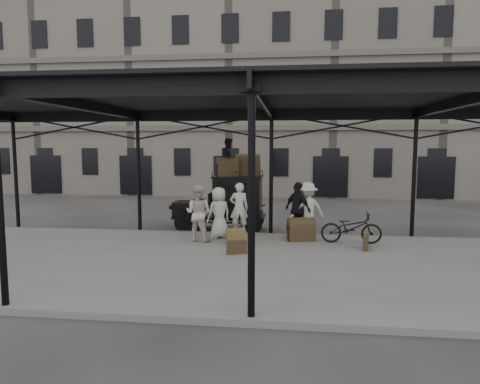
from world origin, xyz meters
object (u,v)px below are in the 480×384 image
object	(u,v)px
porter_left	(239,208)
steamer_trunk_platform	(301,231)
porter_official	(298,210)
taxi	(230,200)
bicycle	(351,228)
steamer_trunk_roof_near	(227,168)

from	to	relation	value
porter_left	steamer_trunk_platform	distance (m)	2.48
porter_left	porter_official	world-z (taller)	porter_official
steamer_trunk_platform	taxi	bearing A→B (deg)	128.92
bicycle	steamer_trunk_platform	world-z (taller)	bicycle
bicycle	steamer_trunk_roof_near	distance (m)	5.26
porter_left	bicycle	bearing A→B (deg)	154.91
porter_left	porter_official	distance (m)	2.15
porter_left	steamer_trunk_platform	world-z (taller)	porter_left
porter_left	porter_official	size ratio (longest dim) A/B	0.97
bicycle	porter_official	bearing A→B (deg)	66.20
taxi	porter_left	size ratio (longest dim) A/B	1.95
porter_official	steamer_trunk_roof_near	xyz separation A→B (m)	(-2.71, 1.35, 1.36)
steamer_trunk_platform	porter_official	bearing A→B (deg)	87.56
taxi	porter_left	bearing A→B (deg)	-67.79
bicycle	porter_left	bearing A→B (deg)	74.19
taxi	steamer_trunk_roof_near	world-z (taller)	steamer_trunk_roof_near
steamer_trunk_roof_near	taxi	bearing A→B (deg)	51.53
taxi	porter_left	world-z (taller)	taxi
porter_left	bicycle	distance (m)	4.05
porter_official	bicycle	distance (m)	1.96
porter_left	bicycle	size ratio (longest dim) A/B	0.95
steamer_trunk_roof_near	steamer_trunk_platform	distance (m)	3.95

